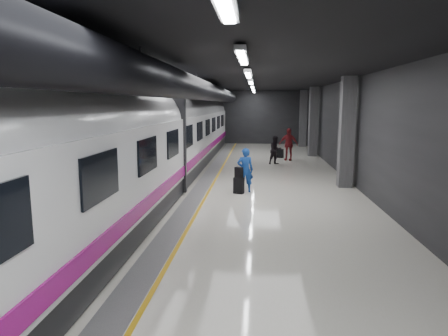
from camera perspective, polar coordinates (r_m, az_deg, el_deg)
name	(u,v)px	position (r m, az deg, el deg)	size (l,w,h in m)	color
ground	(232,195)	(15.05, 1.14, -3.93)	(40.00, 40.00, 0.00)	silver
platform_hall	(226,100)	(15.64, 0.35, 9.63)	(10.02, 40.02, 4.51)	black
train	(146,140)	(15.28, -11.11, 3.96)	(3.05, 38.00, 4.05)	black
traveler_main	(245,170)	(15.52, 3.05, -0.29)	(0.63, 0.41, 1.73)	#1746AD
suitcase_main	(239,186)	(15.31, 2.13, -2.52)	(0.38, 0.24, 0.62)	black
shoulder_bag	(239,172)	(15.19, 2.13, -0.64)	(0.31, 0.16, 0.41)	black
traveler_far_a	(276,150)	(22.81, 7.37, 2.54)	(0.79, 0.61, 1.62)	black
traveler_far_b	(288,144)	(24.64, 9.19, 3.37)	(1.14, 0.48, 1.95)	maroon
suitcase_far	(280,153)	(25.73, 8.04, 2.07)	(0.38, 0.24, 0.55)	black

